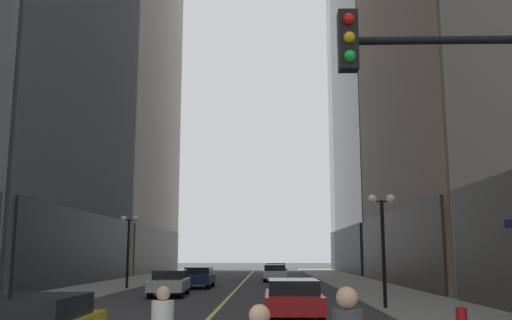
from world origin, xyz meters
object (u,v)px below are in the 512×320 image
Objects in this scene: car_red at (293,298)px; car_silver at (170,282)px; car_navy at (199,277)px; traffic_light_near_right at (504,138)px; car_white at (274,272)px; street_lamp_left_far at (129,235)px; car_blue at (275,270)px; street_lamp_right_mid at (382,225)px.

car_red and car_silver have the same top height.
car_navy is at bearing 106.86° from car_red.
traffic_light_near_right is (8.44, -21.59, 3.02)m from car_silver.
car_white is 1.05× the size of street_lamp_left_far.
car_white and car_blue have the same top height.
street_lamp_right_mid is (12.80, -11.91, 0.00)m from street_lamp_left_far.
car_red is 1.00× the size of street_lamp_left_far.
car_silver is 1.01× the size of street_lamp_left_far.
traffic_light_near_right reaches higher than car_blue.
car_white is 14.65m from street_lamp_left_far.
street_lamp_right_mid reaches higher than car_navy.
street_lamp_right_mid is (3.98, -23.32, 2.54)m from car_white.
car_white is at bearing 90.86° from car_red.
car_red is 0.79× the size of traffic_light_near_right.
street_lamp_right_mid is (1.05, 13.96, -0.49)m from traffic_light_near_right.
car_silver and car_white have the same top height.
car_navy is at bearing 85.20° from car_silver.
car_silver is 0.79× the size of traffic_light_near_right.
car_white is 1.05× the size of street_lamp_right_mid.
street_lamp_right_mid is (3.80, -31.02, 2.54)m from car_blue.
street_lamp_left_far is (-11.75, 25.86, -0.49)m from traffic_light_near_right.
street_lamp_right_mid is (3.58, 2.77, 2.54)m from car_red.
street_lamp_left_far is at bearing 127.78° from car_silver.
car_red is at bearing -142.34° from street_lamp_right_mid.
car_silver is 23.38m from traffic_light_near_right.
car_red and car_white have the same top height.
car_blue is 31.35m from street_lamp_right_mid.
car_red is 11.87m from traffic_light_near_right.
car_silver is at bearing -103.68° from car_blue.
car_blue is at bearing 76.32° from car_silver.
car_white is at bearing -91.32° from car_blue.
car_silver and car_navy have the same top height.
car_navy and car_blue have the same top height.
car_navy is 5.46m from street_lamp_left_far.
car_red is at bearing 102.76° from traffic_light_near_right.
car_red is 0.96× the size of car_white.
car_silver is at bearing -52.22° from street_lamp_left_far.
car_navy is at bearing -119.82° from car_white.
car_navy is (0.60, 7.11, 0.00)m from car_silver.
car_red is 5.19m from street_lamp_right_mid.
traffic_light_near_right is at bearing -77.24° from car_red.
street_lamp_right_mid is at bearing -42.93° from street_lamp_left_far.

